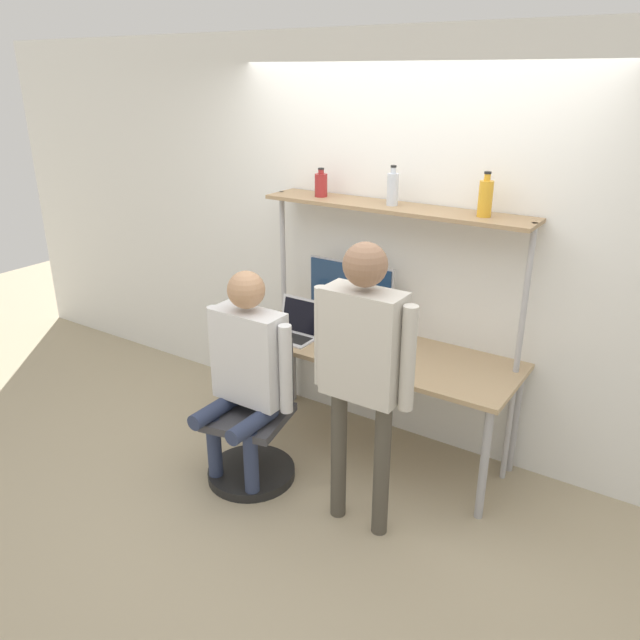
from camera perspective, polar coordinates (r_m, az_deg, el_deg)
ground_plane at (r=4.18m, az=2.26°, el=-13.92°), size 12.00×12.00×0.00m
wall_back at (r=4.19m, az=7.80°, el=6.51°), size 8.00×0.06×2.70m
desk at (r=4.11m, az=5.04°, el=-3.60°), size 1.86×0.68×0.76m
shelf_unit at (r=3.99m, az=6.63°, el=7.42°), size 1.77×0.31×1.67m
monitor at (r=4.28m, az=2.77°, el=2.50°), size 0.65×0.22×0.49m
laptop at (r=4.23m, az=-2.15°, el=-0.56°), size 0.31×0.25×0.25m
cell_phone at (r=4.10m, az=0.55°, el=-2.32°), size 0.07×0.15×0.01m
office_chair at (r=4.06m, az=-6.15°, el=-10.48°), size 0.56×0.56×0.92m
person_seated at (r=3.77m, az=-6.78°, el=-3.89°), size 0.62×0.47×1.38m
person_standing at (r=3.24m, az=3.93°, el=-3.19°), size 0.59×0.23×1.67m
bottle_red at (r=4.20m, az=0.09°, el=12.28°), size 0.08×0.08×0.19m
bottle_amber at (r=3.71m, az=14.89°, el=10.76°), size 0.08×0.08×0.25m
bottle_clear at (r=3.93m, az=6.66°, el=11.85°), size 0.07×0.07×0.24m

